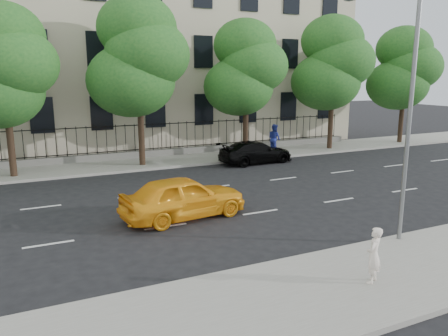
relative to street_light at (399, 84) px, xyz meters
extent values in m
plane|color=black|center=(-2.50, 1.77, -5.15)|extent=(120.00, 120.00, 0.00)
cube|color=gray|center=(-2.50, -2.23, -5.07)|extent=(60.00, 4.00, 0.15)
cube|color=gray|center=(-2.50, 15.77, -5.07)|extent=(60.00, 4.00, 0.15)
cube|color=beige|center=(-2.50, 24.77, 3.85)|extent=(34.00, 12.00, 18.00)
cube|color=slate|center=(-2.50, 17.47, -4.80)|extent=(30.00, 0.50, 0.40)
cube|color=black|center=(-2.50, 17.47, -4.50)|extent=(28.80, 0.05, 0.05)
cube|color=black|center=(-2.50, 17.47, -2.90)|extent=(28.80, 0.05, 0.05)
cylinder|color=slate|center=(0.00, -0.53, -1.00)|extent=(0.14, 0.14, 8.00)
cylinder|color=#382619|center=(-11.50, 14.97, -3.51)|extent=(0.36, 0.36, 2.97)
ellipsoid|color=#1C561F|center=(-11.00, 14.77, 0.85)|extent=(4.50, 4.50, 3.70)
ellipsoid|color=#1C561F|center=(-11.40, 15.37, 2.23)|extent=(4.25, 4.25, 3.50)
cylinder|color=#382619|center=(-4.50, 14.97, -3.34)|extent=(0.36, 0.36, 3.32)
ellipsoid|color=#1C561F|center=(-4.90, 15.27, -0.05)|extent=(5.13, 5.13, 4.21)
ellipsoid|color=#1C561F|center=(-4.00, 14.77, 1.43)|extent=(4.86, 4.86, 4.00)
ellipsoid|color=#1C561F|center=(-4.40, 15.37, 2.92)|extent=(4.59, 4.59, 3.78)
cylinder|color=#382619|center=(2.50, 14.97, -3.46)|extent=(0.36, 0.36, 3.08)
ellipsoid|color=#1C561F|center=(2.10, 15.27, -0.48)|extent=(4.56, 4.56, 3.74)
ellipsoid|color=#1C561F|center=(3.00, 14.77, 0.84)|extent=(4.32, 4.32, 3.55)
ellipsoid|color=#1C561F|center=(2.60, 15.37, 2.16)|extent=(4.08, 4.08, 3.36)
cylinder|color=#382619|center=(9.50, 14.97, -3.39)|extent=(0.36, 0.36, 3.22)
ellipsoid|color=#1C561F|center=(9.10, 15.27, -0.22)|extent=(4.94, 4.94, 4.06)
ellipsoid|color=#1C561F|center=(10.00, 14.77, 1.21)|extent=(4.68, 4.68, 3.85)
ellipsoid|color=#1C561F|center=(9.60, 15.37, 2.64)|extent=(4.42, 4.42, 3.64)
cylinder|color=#382619|center=(16.50, 14.97, -3.49)|extent=(0.36, 0.36, 3.01)
ellipsoid|color=#1C561F|center=(16.10, 15.27, -0.49)|extent=(4.75, 4.75, 3.90)
ellipsoid|color=#1C561F|center=(17.00, 14.77, 0.89)|extent=(4.50, 4.50, 3.70)
ellipsoid|color=#1C561F|center=(16.60, 15.37, 2.26)|extent=(4.25, 4.25, 3.50)
imported|color=#FFA919|center=(-5.54, 4.95, -4.32)|extent=(5.09, 2.56, 1.66)
imported|color=black|center=(2.24, 13.10, -4.45)|extent=(4.90, 2.19, 1.40)
imported|color=white|center=(-3.05, -2.51, -4.25)|extent=(0.65, 0.59, 1.50)
imported|color=navy|center=(4.82, 15.09, -4.01)|extent=(0.89, 1.07, 1.98)
camera|label=1|loc=(-11.04, -10.36, 0.31)|focal=35.00mm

